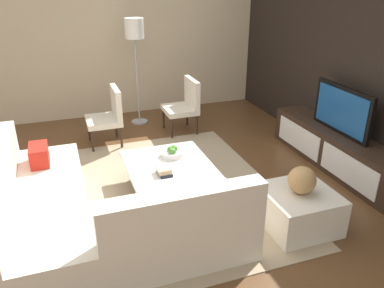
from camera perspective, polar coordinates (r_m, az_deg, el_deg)
ground_plane at (r=4.60m, az=-4.21°, el=-7.84°), size 14.00×14.00×0.00m
feature_wall_back at (r=5.38m, az=24.72°, el=10.89°), size 6.40×0.12×2.80m
side_wall_left at (r=7.16m, az=-10.13°, el=15.43°), size 0.12×5.20×2.80m
area_rug at (r=4.68m, az=-4.55°, el=-7.18°), size 3.19×2.66×0.01m
media_console at (r=5.52m, az=20.39°, el=-0.77°), size 2.28×0.48×0.50m
television at (r=5.33m, az=21.24°, el=4.67°), size 1.02×0.06×0.61m
sectional_couch at (r=3.93m, az=-15.16°, el=-9.96°), size 2.32×2.28×0.82m
coffee_table at (r=4.61m, az=-3.42°, el=-4.89°), size 1.07×0.97×0.38m
accent_chair_near at (r=5.94m, az=-12.10°, el=4.48°), size 0.55×0.50×0.87m
floor_lamp at (r=6.53m, az=-8.45°, el=15.46°), size 0.31×0.31×1.76m
ottoman at (r=4.17m, az=15.36°, el=-9.23°), size 0.70×0.70×0.40m
fruit_bowl at (r=4.68m, az=-2.93°, el=-1.25°), size 0.28×0.28×0.14m
accent_chair_far at (r=6.30m, az=-1.00°, el=6.14°), size 0.56×0.50×0.87m
decorative_ball at (r=4.00m, az=15.88°, el=-5.14°), size 0.28×0.28×0.28m
book_stack at (r=4.29m, az=-4.16°, el=-3.94°), size 0.21×0.16×0.08m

